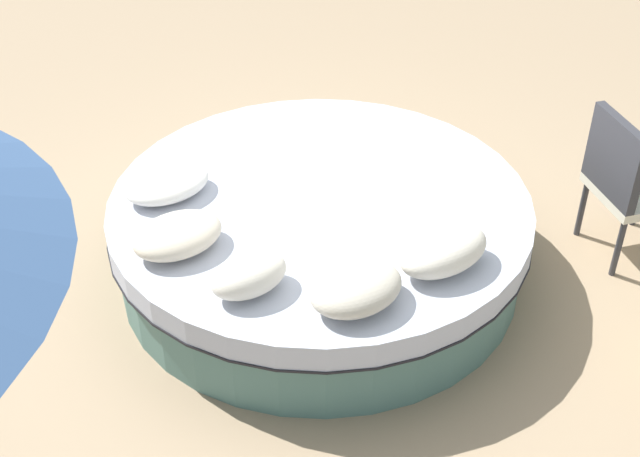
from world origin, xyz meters
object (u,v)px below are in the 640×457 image
(throw_pillow_3, at_px, (356,288))
(patio_chair, at_px, (626,179))
(throw_pillow_4, at_px, (443,251))
(throw_pillow_2, at_px, (249,275))
(throw_pillow_0, at_px, (167,183))
(round_bed, at_px, (320,235))
(throw_pillow_1, at_px, (178,235))

(throw_pillow_3, relative_size, patio_chair, 0.52)
(throw_pillow_4, xyz_separation_m, patio_chair, (1.49, -0.03, -0.09))
(throw_pillow_2, height_order, throw_pillow_4, throw_pillow_4)
(throw_pillow_4, relative_size, patio_chair, 0.56)
(throw_pillow_0, xyz_separation_m, throw_pillow_3, (0.33, -1.44, 0.02))
(throw_pillow_2, xyz_separation_m, patio_chair, (2.43, -0.46, -0.08))
(round_bed, relative_size, throw_pillow_3, 5.01)
(throw_pillow_4, bearing_deg, throw_pillow_2, 155.57)
(throw_pillow_2, distance_m, patio_chair, 2.48)
(throw_pillow_1, bearing_deg, patio_chair, -21.05)
(round_bed, bearing_deg, throw_pillow_1, 176.13)
(throw_pillow_2, relative_size, throw_pillow_3, 0.84)
(throw_pillow_1, bearing_deg, throw_pillow_2, -75.84)
(round_bed, relative_size, throw_pillow_4, 4.68)
(throw_pillow_1, height_order, patio_chair, patio_chair)
(round_bed, xyz_separation_m, throw_pillow_4, (0.17, -0.90, 0.37))
(throw_pillow_1, bearing_deg, throw_pillow_3, -60.50)
(throw_pillow_3, relative_size, throw_pillow_4, 0.93)
(throw_pillow_1, distance_m, patio_chair, 2.75)
(throw_pillow_2, bearing_deg, round_bed, 30.98)
(throw_pillow_0, xyz_separation_m, throw_pillow_1, (-0.20, -0.51, 0.01))
(throw_pillow_2, bearing_deg, throw_pillow_3, -45.48)
(round_bed, xyz_separation_m, throw_pillow_0, (-0.72, 0.57, 0.34))
(throw_pillow_0, distance_m, throw_pillow_1, 0.55)
(throw_pillow_3, distance_m, throw_pillow_4, 0.56)
(round_bed, relative_size, patio_chair, 2.60)
(round_bed, height_order, throw_pillow_1, throw_pillow_1)
(throw_pillow_0, bearing_deg, throw_pillow_2, -93.42)
(round_bed, distance_m, throw_pillow_2, 0.98)
(throw_pillow_1, bearing_deg, round_bed, -3.87)
(round_bed, distance_m, patio_chair, 1.92)
(throw_pillow_4, height_order, patio_chair, patio_chair)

